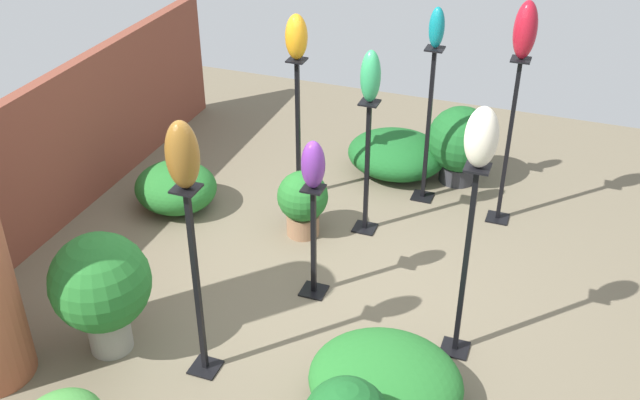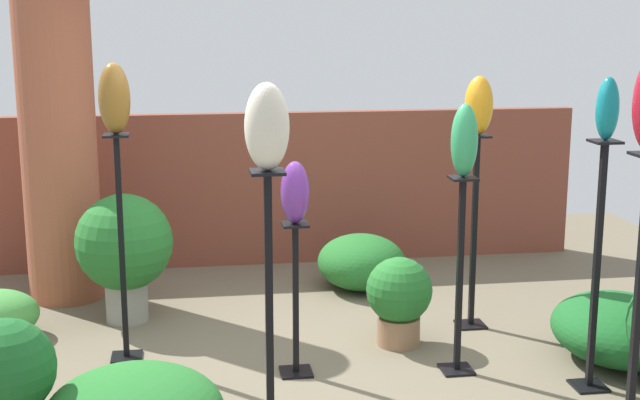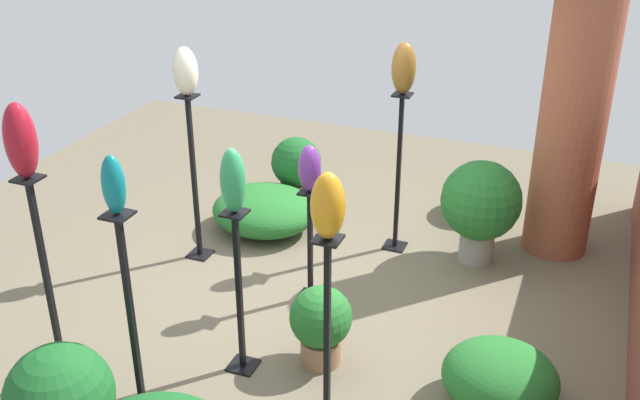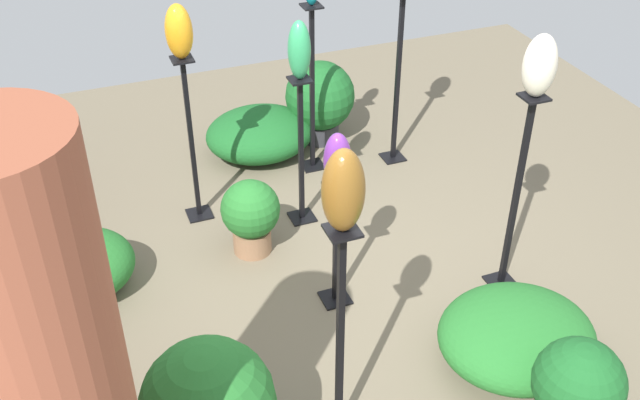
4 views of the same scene
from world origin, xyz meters
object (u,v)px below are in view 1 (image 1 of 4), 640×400
art_vase_ruby (525,30)px  potted_plant_mid_right (303,201)px  potted_plant_walkway_edge (460,142)px  art_vase_jade (371,76)px  pedestal_amber (298,136)px  pedestal_jade (367,174)px  pedestal_bronze (197,291)px  pedestal_ruby (508,149)px  pedestal_ivory (465,272)px  pedestal_violet (314,247)px  art_vase_amber (296,37)px  pedestal_teal (428,132)px  art_vase_violet (313,165)px  art_vase_ivory (481,137)px  potted_plant_back_center (101,286)px  art_vase_bronze (182,155)px  art_vase_teal (437,28)px

art_vase_ruby → potted_plant_mid_right: (-0.84, 1.61, -1.46)m
potted_plant_walkway_edge → art_vase_jade: bearing=152.5°
pedestal_amber → potted_plant_mid_right: size_ratio=2.28×
pedestal_jade → pedestal_bronze: (-2.08, 0.53, 0.11)m
pedestal_jade → pedestal_ruby: bearing=-62.2°
pedestal_amber → pedestal_ivory: bearing=-131.2°
art_vase_jade → pedestal_violet: bearing=173.5°
pedestal_ivory → art_vase_amber: 2.63m
pedestal_bronze → art_vase_jade: size_ratio=3.34×
pedestal_teal → art_vase_violet: 1.86m
art_vase_ivory → potted_plant_back_center: art_vase_ivory is taller
art_vase_jade → art_vase_amber: art_vase_amber is taller
pedestal_teal → art_vase_ivory: size_ratio=3.74×
pedestal_violet → pedestal_teal: size_ratio=0.64×
pedestal_violet → art_vase_ivory: 1.78m
pedestal_teal → art_vase_ruby: 1.34m
art_vase_ivory → art_vase_jade: bearing=40.1°
pedestal_violet → pedestal_amber: pedestal_amber is taller
art_vase_bronze → pedestal_bronze: bearing=90.0°
art_vase_teal → art_vase_bronze: (-2.80, 0.89, 0.01)m
pedestal_jade → potted_plant_walkway_edge: size_ratio=1.59×
pedestal_jade → art_vase_amber: art_vase_amber is taller
pedestal_teal → pedestal_ivory: 2.13m
pedestal_ruby → potted_plant_back_center: (-2.71, 2.38, -0.16)m
pedestal_ivory → pedestal_amber: size_ratio=1.09×
pedestal_ruby → potted_plant_mid_right: 1.85m
pedestal_amber → art_vase_amber: size_ratio=3.42×
pedestal_jade → potted_plant_mid_right: (-0.26, 0.50, -0.23)m
art_vase_jade → art_vase_amber: (0.35, 0.78, 0.12)m
pedestal_teal → pedestal_amber: (-0.37, 1.14, -0.06)m
pedestal_amber → art_vase_bronze: art_vase_bronze is taller
art_vase_bronze → potted_plant_back_center: art_vase_bronze is taller
pedestal_jade → art_vase_jade: art_vase_jade is taller
pedestal_teal → pedestal_ruby: bearing=-100.3°
pedestal_ruby → art_vase_ruby: (0.00, -0.00, 1.08)m
pedestal_bronze → art_vase_jade: 2.29m
pedestal_amber → art_vase_amber: art_vase_amber is taller
art_vase_ruby → art_vase_ivory: art_vase_ruby is taller
pedestal_teal → art_vase_amber: size_ratio=3.72×
pedestal_teal → potted_plant_mid_right: pedestal_teal is taller
potted_plant_walkway_edge → pedestal_amber: bearing=120.5°
pedestal_violet → art_vase_violet: 0.72m
pedestal_violet → pedestal_amber: size_ratio=0.70×
art_vase_ivory → potted_plant_mid_right: size_ratio=0.66×
art_vase_bronze → potted_plant_back_center: size_ratio=0.47×
art_vase_amber → potted_plant_mid_right: size_ratio=0.67×
art_vase_teal → potted_plant_walkway_edge: (0.44, -0.24, -1.26)m
pedestal_amber → potted_plant_back_center: bearing=168.7°
pedestal_amber → potted_plant_walkway_edge: size_ratio=1.77×
pedestal_ivory → pedestal_bronze: pedestal_ivory is taller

